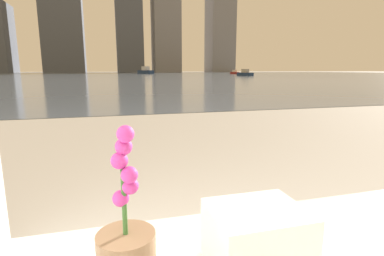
% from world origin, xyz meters
% --- Properties ---
extents(potted_orchid, '(0.15, 0.15, 0.38)m').
position_xyz_m(potted_orchid, '(-0.51, 0.89, 0.60)').
color(potted_orchid, '#8C6B4C').
rests_on(potted_orchid, bathtub).
extents(towel_stack, '(0.24, 0.20, 0.16)m').
position_xyz_m(towel_stack, '(-0.19, 0.83, 0.59)').
color(towel_stack, white).
rests_on(towel_stack, bathtub).
extents(harbor_water, '(180.00, 110.00, 0.01)m').
position_xyz_m(harbor_water, '(0.00, 62.00, 0.01)').
color(harbor_water, slate).
rests_on(harbor_water, ground_plane).
extents(harbor_boat_0, '(1.32, 2.70, 0.97)m').
position_xyz_m(harbor_boat_0, '(28.32, 66.78, 0.35)').
color(harbor_boat_0, maroon).
rests_on(harbor_boat_0, harbor_water).
extents(harbor_boat_1, '(1.91, 3.13, 1.11)m').
position_xyz_m(harbor_boat_1, '(21.34, 46.36, 0.40)').
color(harbor_boat_1, navy).
rests_on(harbor_boat_1, harbor_water).
extents(harbor_boat_2, '(3.74, 5.02, 1.81)m').
position_xyz_m(harbor_boat_2, '(8.52, 76.56, 0.65)').
color(harbor_boat_2, navy).
rests_on(harbor_boat_2, harbor_water).
extents(skyline_tower_0, '(6.81, 13.98, 22.71)m').
position_xyz_m(skyline_tower_0, '(-35.10, 118.00, 11.35)').
color(skyline_tower_0, '#4C515B').
rests_on(skyline_tower_0, ground_plane).
extents(skyline_tower_1, '(13.61, 10.22, 39.34)m').
position_xyz_m(skyline_tower_1, '(-15.06, 118.00, 19.67)').
color(skyline_tower_1, '#4C515B').
rests_on(skyline_tower_1, ground_plane).
extents(skyline_tower_4, '(9.64, 10.78, 54.51)m').
position_xyz_m(skyline_tower_4, '(43.68, 118.00, 27.25)').
color(skyline_tower_4, slate).
rests_on(skyline_tower_4, ground_plane).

